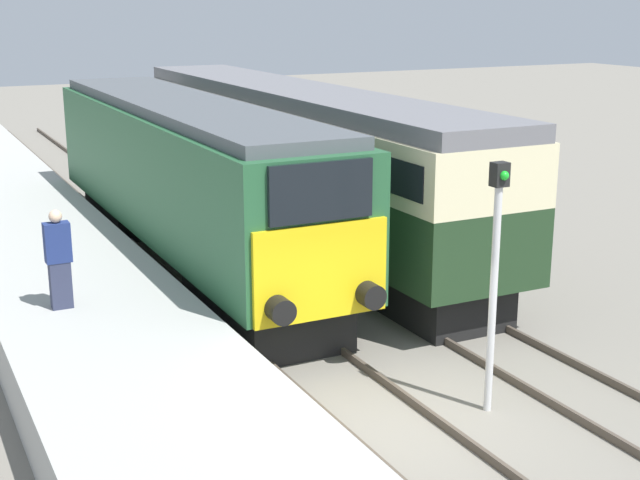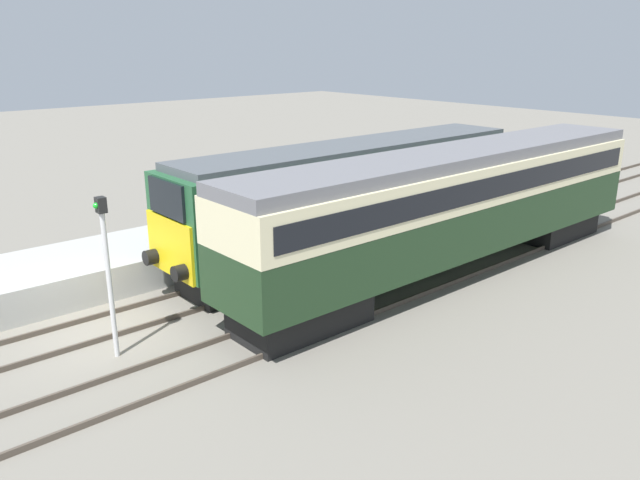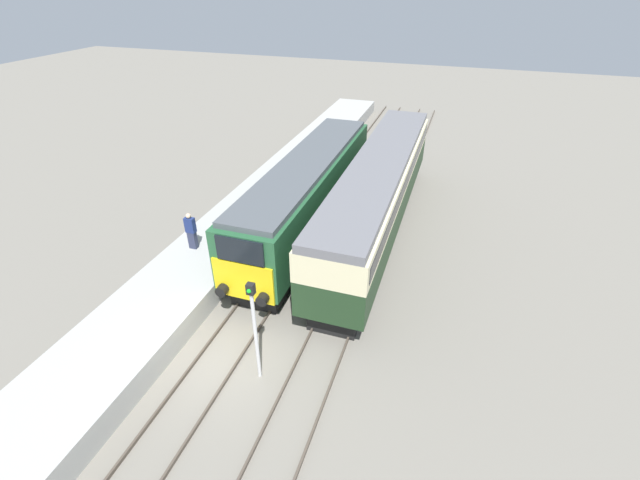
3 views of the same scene
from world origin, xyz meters
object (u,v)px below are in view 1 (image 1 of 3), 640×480
person_on_platform (59,259)px  signal_post (495,267)px  locomotive (185,176)px  passenger_carriage (296,149)px

person_on_platform → signal_post: (5.55, -4.96, 0.45)m
person_on_platform → signal_post: 7.46m
signal_post → locomotive: bearing=100.0°
locomotive → passenger_carriage: passenger_carriage is taller
locomotive → signal_post: 9.78m
passenger_carriage → person_on_platform: size_ratio=9.69×
person_on_platform → signal_post: bearing=-41.8°
locomotive → signal_post: (1.70, -9.63, 0.12)m
passenger_carriage → person_on_platform: bearing=-141.4°
passenger_carriage → person_on_platform: 9.29m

